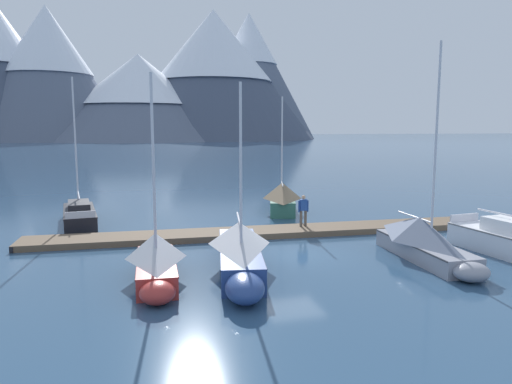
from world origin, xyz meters
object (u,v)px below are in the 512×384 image
(sailboat_nearest_berth, at_px, (79,214))
(sailboat_mid_dock_port, at_px, (240,250))
(sailboat_mid_dock_starboard, at_px, (282,198))
(sailboat_far_berth, at_px, (425,240))
(person_on_dock, at_px, (303,209))
(sailboat_second_berth, at_px, (156,259))

(sailboat_nearest_berth, distance_m, sailboat_mid_dock_port, 13.57)
(sailboat_mid_dock_starboard, xyz_separation_m, sailboat_far_berth, (2.09, -12.63, -0.08))
(sailboat_far_berth, xyz_separation_m, person_on_dock, (-3.00, 6.40, 0.41))
(sailboat_second_berth, height_order, person_on_dock, sailboat_second_berth)
(sailboat_nearest_berth, relative_size, sailboat_mid_dock_starboard, 1.11)
(sailboat_second_berth, xyz_separation_m, sailboat_mid_dock_starboard, (9.07, 12.48, 0.11))
(sailboat_second_berth, height_order, sailboat_mid_dock_port, sailboat_second_berth)
(sailboat_second_berth, distance_m, person_on_dock, 10.29)
(sailboat_nearest_berth, height_order, person_on_dock, sailboat_nearest_berth)
(sailboat_nearest_berth, distance_m, person_on_dock, 13.15)
(sailboat_second_berth, xyz_separation_m, person_on_dock, (8.17, 6.25, 0.44))
(sailboat_second_berth, bearing_deg, person_on_dock, 37.42)
(sailboat_mid_dock_starboard, bearing_deg, sailboat_far_berth, -80.59)
(person_on_dock, bearing_deg, sailboat_nearest_berth, 154.06)
(sailboat_mid_dock_port, xyz_separation_m, sailboat_far_berth, (7.96, -0.43, -0.02))
(sailboat_nearest_berth, relative_size, sailboat_far_berth, 0.95)
(sailboat_second_berth, relative_size, person_on_dock, 4.39)
(sailboat_nearest_berth, xyz_separation_m, sailboat_second_berth, (3.64, -11.99, 0.26))
(sailboat_mid_dock_starboard, xyz_separation_m, person_on_dock, (-0.90, -6.23, 0.33))
(sailboat_nearest_berth, relative_size, person_on_dock, 5.01)
(sailboat_mid_dock_port, bearing_deg, sailboat_second_berth, -175.06)
(sailboat_far_berth, bearing_deg, person_on_dock, 115.09)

